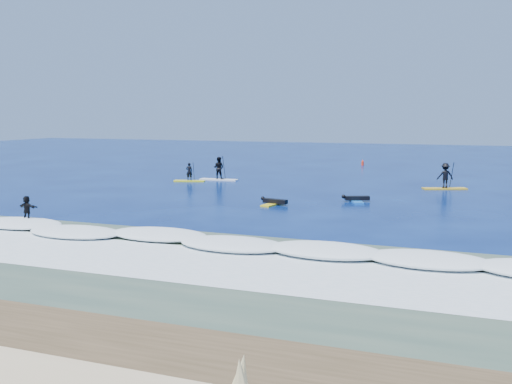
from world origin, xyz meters
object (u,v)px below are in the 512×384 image
(prone_paddler_far, at_px, (356,199))
(marker_buoy, at_px, (363,163))
(sup_paddler_center, at_px, (219,170))
(sup_paddler_right, at_px, (445,177))
(wave_surfer, at_px, (27,210))
(sup_paddler_left, at_px, (189,175))
(prone_paddler_near, at_px, (274,202))

(prone_paddler_far, relative_size, marker_buoy, 3.48)
(sup_paddler_center, bearing_deg, prone_paddler_far, -34.02)
(sup_paddler_right, bearing_deg, sup_paddler_center, 159.43)
(wave_surfer, bearing_deg, sup_paddler_left, 95.65)
(sup_paddler_right, xyz_separation_m, prone_paddler_far, (-5.21, -8.58, -0.74))
(prone_paddler_near, height_order, marker_buoy, marker_buoy)
(wave_surfer, height_order, marker_buoy, wave_surfer)
(sup_paddler_center, relative_size, prone_paddler_near, 1.42)
(sup_paddler_right, relative_size, wave_surfer, 1.78)
(prone_paddler_near, distance_m, wave_surfer, 14.52)
(sup_paddler_center, relative_size, sup_paddler_right, 1.00)
(prone_paddler_near, distance_m, prone_paddler_far, 5.54)
(sup_paddler_left, relative_size, prone_paddler_near, 1.13)
(sup_paddler_center, height_order, sup_paddler_right, sup_paddler_center)
(sup_paddler_left, xyz_separation_m, prone_paddler_near, (10.71, -9.39, -0.41))
(wave_surfer, distance_m, marker_buoy, 41.74)
(prone_paddler_near, bearing_deg, wave_surfer, 147.88)
(wave_surfer, bearing_deg, sup_paddler_center, 90.37)
(sup_paddler_left, distance_m, sup_paddler_right, 20.66)
(prone_paddler_near, xyz_separation_m, prone_paddler_far, (4.61, 3.06, -0.00))
(sup_paddler_left, bearing_deg, sup_paddler_center, 27.63)
(sup_paddler_left, distance_m, marker_buoy, 23.26)
(prone_paddler_far, xyz_separation_m, marker_buoy, (-4.17, 26.74, 0.13))
(sup_paddler_center, height_order, wave_surfer, sup_paddler_center)
(sup_paddler_left, height_order, prone_paddler_far, sup_paddler_left)
(prone_paddler_far, bearing_deg, sup_paddler_left, 44.51)
(sup_paddler_left, distance_m, sup_paddler_center, 2.64)
(sup_paddler_right, bearing_deg, prone_paddler_near, -152.21)
(prone_paddler_near, relative_size, prone_paddler_far, 1.01)
(sup_paddler_left, relative_size, sup_paddler_right, 0.80)
(prone_paddler_far, bearing_deg, wave_surfer, 110.35)
(wave_surfer, relative_size, marker_buoy, 2.79)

